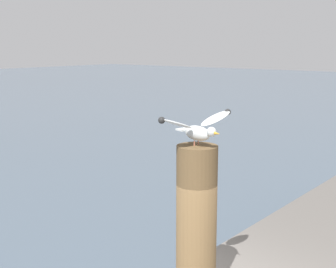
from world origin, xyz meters
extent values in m
cylinder|color=brown|center=(0.65, -0.34, 2.22)|extent=(0.28, 0.28, 1.09)
cylinder|color=#C67660|center=(0.64, -0.33, 2.78)|extent=(0.01, 0.01, 0.04)
cylinder|color=#C67660|center=(0.67, -0.34, 2.78)|extent=(0.01, 0.01, 0.04)
ellipsoid|color=silver|center=(0.65, -0.34, 2.85)|extent=(0.14, 0.24, 0.10)
sphere|color=silver|center=(0.63, -0.47, 2.88)|extent=(0.06, 0.06, 0.06)
cone|color=gold|center=(0.61, -0.52, 2.88)|extent=(0.03, 0.05, 0.02)
cube|color=silver|center=(0.68, -0.20, 2.86)|extent=(0.09, 0.09, 0.01)
ellipsoid|color=silver|center=(0.48, -0.29, 2.93)|extent=(0.28, 0.17, 0.10)
sphere|color=#292929|center=(0.37, -0.27, 2.97)|extent=(0.04, 0.04, 0.04)
ellipsoid|color=silver|center=(0.83, -0.37, 2.93)|extent=(0.28, 0.17, 0.10)
sphere|color=#292929|center=(0.94, -0.39, 2.97)|extent=(0.04, 0.04, 0.04)
camera|label=1|loc=(-1.91, -2.13, 3.43)|focal=51.18mm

